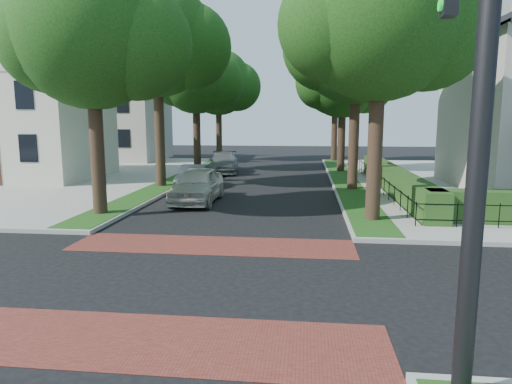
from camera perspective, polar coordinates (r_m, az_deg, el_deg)
ground at (r=11.74m, az=-8.66°, el=-10.81°), size 120.00×120.00×0.00m
crosswalk_far at (r=14.71m, az=-5.44°, el=-6.63°), size 9.00×2.20×0.01m
crosswalk_near at (r=8.93m, az=-14.20°, el=-17.55°), size 9.00×2.20×0.01m
grass_strip_ne at (r=30.10m, az=10.98°, el=1.59°), size 1.60×29.80×0.02m
grass_strip_nw at (r=31.13m, az=-9.25°, el=1.88°), size 1.60×29.80×0.02m
tree_right_near at (r=18.46m, az=15.50°, el=20.15°), size 7.75×6.67×10.66m
tree_right_mid at (r=26.36m, az=12.69°, el=17.59°), size 8.25×7.09×11.22m
tree_right_far at (r=35.11m, az=10.98°, el=13.66°), size 7.25×6.23×9.74m
tree_right_back at (r=44.09m, az=10.05°, el=13.17°), size 7.50×6.45×10.20m
tree_left_near at (r=20.01m, az=-19.36°, el=18.03°), size 7.50×6.45×10.20m
tree_left_mid at (r=27.56m, az=-11.93°, el=17.98°), size 8.00×6.88×11.48m
tree_left_far at (r=35.99m, az=-7.31°, el=13.97°), size 7.00×6.02×9.86m
tree_left_back at (r=44.81m, az=-4.53°, el=13.40°), size 7.75×6.66×10.44m
hedge_main_road at (r=26.29m, az=16.73°, el=1.61°), size 1.00×18.00×1.20m
fence_main_road at (r=26.18m, az=15.00°, el=1.32°), size 0.06×18.00×0.90m
house_left_near at (r=34.08m, az=-26.83°, el=9.87°), size 10.00×9.00×10.14m
house_left_far at (r=46.47m, az=-17.30°, el=9.94°), size 10.00×9.00×10.14m
traffic_signal at (r=6.59m, az=24.42°, el=14.75°), size 2.17×2.00×8.00m
parked_car_front at (r=22.21m, az=-7.36°, el=0.90°), size 2.08×5.06×1.72m
parked_car_middle at (r=26.88m, az=-7.79°, el=1.91°), size 1.61×4.17×1.35m
parked_car_rear at (r=34.50m, az=-4.05°, el=3.67°), size 2.84×5.51×1.53m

